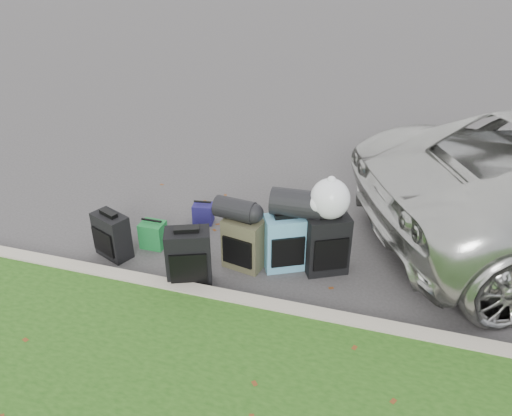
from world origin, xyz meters
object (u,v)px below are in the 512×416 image
(suitcase_small_black, at_px, (112,235))
(suitcase_teal, at_px, (285,243))
(tote_navy, at_px, (203,213))
(suitcase_olive, at_px, (244,243))
(suitcase_large_black_right, at_px, (327,244))
(tote_green, at_px, (153,235))
(suitcase_large_black_left, at_px, (189,258))

(suitcase_small_black, xyz_separation_m, suitcase_teal, (2.06, 0.37, 0.06))
(tote_navy, bearing_deg, suitcase_small_black, -134.39)
(suitcase_olive, distance_m, tote_navy, 1.18)
(suitcase_small_black, bearing_deg, suitcase_large_black_right, 32.54)
(suitcase_large_black_right, relative_size, tote_green, 2.16)
(suitcase_small_black, height_order, suitcase_large_black_left, suitcase_large_black_left)
(suitcase_small_black, xyz_separation_m, suitcase_large_black_right, (2.54, 0.43, 0.08))
(suitcase_large_black_right, bearing_deg, suitcase_small_black, 162.10)
(suitcase_large_black_left, relative_size, suitcase_olive, 1.12)
(suitcase_teal, height_order, tote_navy, suitcase_teal)
(suitcase_small_black, distance_m, tote_navy, 1.30)
(suitcase_teal, bearing_deg, tote_green, 154.01)
(suitcase_small_black, height_order, suitcase_large_black_right, suitcase_large_black_right)
(suitcase_small_black, height_order, tote_green, suitcase_small_black)
(suitcase_teal, distance_m, tote_navy, 1.49)
(suitcase_small_black, bearing_deg, suitcase_large_black_left, 9.36)
(suitcase_small_black, relative_size, suitcase_teal, 0.83)
(suitcase_large_black_right, relative_size, tote_navy, 2.57)
(suitcase_olive, height_order, suitcase_large_black_right, suitcase_large_black_right)
(suitcase_large_black_left, height_order, suitcase_large_black_right, suitcase_large_black_right)
(suitcase_large_black_right, xyz_separation_m, tote_green, (-2.17, -0.11, -0.19))
(suitcase_olive, relative_size, suitcase_teal, 0.93)
(suitcase_large_black_left, height_order, tote_green, suitcase_large_black_left)
(suitcase_small_black, xyz_separation_m, suitcase_olive, (1.60, 0.24, 0.03))
(suitcase_large_black_left, distance_m, suitcase_large_black_right, 1.58)
(suitcase_small_black, height_order, suitcase_teal, suitcase_teal)
(suitcase_small_black, distance_m, suitcase_large_black_right, 2.58)
(suitcase_small_black, xyz_separation_m, suitcase_large_black_left, (1.13, -0.27, 0.07))
(suitcase_large_black_left, xyz_separation_m, suitcase_large_black_right, (1.41, 0.70, 0.01))
(suitcase_large_black_right, distance_m, tote_green, 2.18)
(tote_navy, bearing_deg, suitcase_large_black_left, -82.84)
(suitcase_olive, relative_size, tote_green, 1.87)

